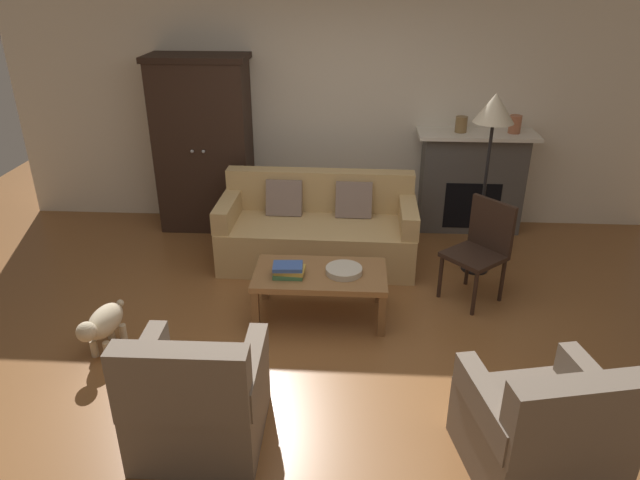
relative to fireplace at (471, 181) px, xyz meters
name	(u,v)px	position (x,y,z in m)	size (l,w,h in m)	color
ground_plane	(319,339)	(-1.55, -2.30, -0.57)	(9.60, 9.60, 0.00)	brown
back_wall	(333,99)	(-1.55, 0.25, 0.83)	(7.20, 0.10, 2.80)	silver
fireplace	(471,181)	(0.00, 0.00, 0.00)	(1.26, 0.48, 1.12)	#4C4947
armoire	(204,144)	(-2.95, -0.08, 0.39)	(1.06, 0.57, 1.90)	black
couch	(318,231)	(-1.65, -0.89, -0.25)	(1.93, 0.88, 0.86)	tan
coffee_table	(320,278)	(-1.56, -1.94, -0.20)	(1.10, 0.60, 0.42)	olive
fruit_bowl	(344,270)	(-1.37, -1.95, -0.12)	(0.30, 0.30, 0.05)	beige
book_stack	(289,270)	(-1.82, -2.02, -0.10)	(0.27, 0.19, 0.10)	#427A4C
mantel_vase_bronze	(461,124)	(-0.18, -0.02, 0.63)	(0.12, 0.12, 0.17)	olive
mantel_vase_terracotta	(515,124)	(0.38, -0.02, 0.64)	(0.13, 0.13, 0.19)	#A86042
armchair_near_left	(198,400)	(-2.22, -3.43, -0.25)	(0.79, 0.78, 0.88)	#756656
armchair_near_right	(541,433)	(-0.20, -3.57, -0.25)	(0.91, 0.91, 0.88)	#756656
side_chair_wooden	(482,245)	(-0.17, -1.52, -0.06)	(0.62, 0.62, 0.90)	black
floor_lamp	(493,119)	(-0.09, -1.01, 0.93)	(0.36, 0.36, 1.73)	black
dog	(103,324)	(-3.19, -2.54, -0.32)	(0.25, 0.57, 0.39)	beige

